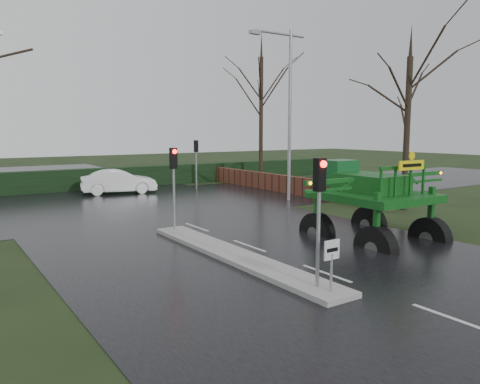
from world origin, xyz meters
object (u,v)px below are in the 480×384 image
traffic_signal_far (196,153)px  street_light_right (286,100)px  crop_sprayer (373,192)px  keep_left_sign (332,257)px  traffic_signal_mid (174,171)px  white_sedan (119,194)px  traffic_signal_near (319,195)px

traffic_signal_far → street_light_right: bearing=101.9°
traffic_signal_far → crop_sprayer: (-3.00, -18.69, -0.55)m
keep_left_sign → crop_sprayer: (4.80, 2.82, 0.99)m
traffic_signal_mid → street_light_right: 11.05m
traffic_signal_far → white_sedan: size_ratio=0.72×
keep_left_sign → traffic_signal_near: size_ratio=0.38×
traffic_signal_far → crop_sprayer: size_ratio=0.46×
traffic_signal_near → street_light_right: street_light_right is taller
white_sedan → street_light_right: bearing=-127.2°
crop_sprayer → white_sedan: crop_sprayer is taller
traffic_signal_near → traffic_signal_far: same height
traffic_signal_mid → traffic_signal_far: size_ratio=1.00×
keep_left_sign → white_sedan: (2.25, 22.12, -1.06)m
keep_left_sign → street_light_right: bearing=54.9°
traffic_signal_mid → traffic_signal_far: bearing=58.1°
traffic_signal_near → traffic_signal_mid: same height
traffic_signal_far → traffic_signal_near: bearing=69.6°
traffic_signal_mid → street_light_right: (9.49, 4.51, 3.40)m
traffic_signal_far → crop_sprayer: crop_sprayer is taller
traffic_signal_near → street_light_right: 16.46m
traffic_signal_near → crop_sprayer: bearing=25.8°
traffic_signal_mid → crop_sprayer: 7.84m
keep_left_sign → traffic_signal_near: (0.00, 0.49, 1.53)m
keep_left_sign → white_sedan: 22.26m
keep_left_sign → street_light_right: 17.23m
traffic_signal_mid → traffic_signal_far: 14.75m
white_sedan → traffic_signal_near: bearing=-173.2°
traffic_signal_near → crop_sprayer: crop_sprayer is taller
crop_sprayer → white_sedan: bearing=98.5°
keep_left_sign → traffic_signal_far: traffic_signal_far is taller
traffic_signal_mid → street_light_right: street_light_right is taller
white_sedan → traffic_signal_far: bearing=-83.5°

